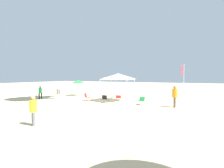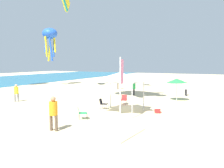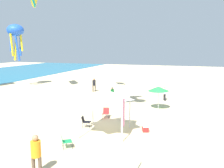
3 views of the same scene
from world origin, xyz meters
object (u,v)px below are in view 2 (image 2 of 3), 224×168
Objects in this scene: cooler_box at (157,110)px; banner_flag at (121,92)px; folding_chair_right_of_tent at (81,112)px; beach_umbrella at (177,81)px; folding_chair_near_cooler at (103,103)px; person_kite_handler at (53,111)px; person_by_tent at (16,91)px; canopy_tent at (120,77)px; person_near_umbrella at (186,87)px; folding_chair_facing_ocean at (124,99)px; kite_octopus_blue at (50,35)px; person_watching_sky at (119,82)px; person_far_stroller at (134,87)px.

cooler_box is 0.18× the size of banner_flag.
folding_chair_right_of_tent is 0.21× the size of banner_flag.
beach_umbrella is 8.21m from folding_chair_near_cooler.
person_by_tent is (5.91, 9.67, -0.15)m from person_kite_handler.
canopy_tent is 1.65× the size of person_kite_handler.
cooler_box is 8.11m from person_kite_handler.
folding_chair_near_cooler reaches higher than cooler_box.
folding_chair_near_cooler is 0.21× the size of banner_flag.
person_near_umbrella is (11.34, -2.70, -1.68)m from canopy_tent.
folding_chair_facing_ocean is at bearing 19.96° from canopy_tent.
canopy_tent is 1.92× the size of person_near_umbrella.
kite_octopus_blue reaches higher than cooler_box.
folding_chair_right_of_tent is at bearing -115.69° from person_watching_sky.
person_by_tent is at bearing 100.31° from kite_octopus_blue.
person_far_stroller is at bearing -31.45° from folding_chair_right_of_tent.
beach_umbrella is 2.69× the size of folding_chair_near_cooler.
person_by_tent is (6.12, 13.81, -1.41)m from banner_flag.
person_watching_sky is 1.07× the size of person_by_tent.
folding_chair_right_of_tent is at bearing 156.44° from person_far_stroller.
person_near_umbrella is 0.99× the size of person_by_tent.
person_by_tent reaches higher than person_near_umbrella.
kite_octopus_blue is at bearing 47.68° from banner_flag.
banner_flag is 2.53× the size of person_far_stroller.
cooler_box is at bearing -26.78° from person_near_umbrella.
canopy_tent is at bearing -39.10° from person_near_umbrella.
kite_octopus_blue is at bearing -120.24° from person_by_tent.
kite_octopus_blue is at bearing 41.89° from folding_chair_near_cooler.
beach_umbrella is 5.42m from person_far_stroller.
person_near_umbrella is (8.09, -3.88, 0.48)m from folding_chair_facing_ocean.
beach_umbrella is 1.33× the size of person_by_tent.
canopy_tent is 0.79× the size of banner_flag.
person_watching_sky reaches higher than folding_chair_near_cooler.
folding_chair_near_cooler is 14.02m from person_watching_sky.
banner_flag reaches higher than person_far_stroller.
folding_chair_near_cooler is at bearing -112.87° from person_watching_sky.
person_kite_handler is (-13.42, 3.66, -0.84)m from beach_umbrella.
person_kite_handler is at bearing 156.12° from person_far_stroller.
person_watching_sky is at bearing 12.01° from person_far_stroller.
person_by_tent is at bearing 35.34° from folding_chair_right_of_tent.
person_far_stroller is (-2.34, 5.27, -0.04)m from person_near_umbrella.
beach_umbrella is 1.34× the size of person_near_umbrella.
person_watching_sky is 0.34× the size of kite_octopus_blue.
canopy_tent reaches higher than beach_umbrella.
folding_chair_near_cooler is 4.36m from cooler_box.
beach_umbrella is 5.75m from folding_chair_facing_ocean.
person_far_stroller is (9.11, -8.25, -0.05)m from person_by_tent.
person_watching_sky reaches higher than person_near_umbrella.
folding_chair_near_cooler is (0.58, 1.81, -2.17)m from canopy_tent.
cooler_box is at bearing 3.70° from banner_flag.
person_near_umbrella is at bearing 0.93° from banner_flag.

